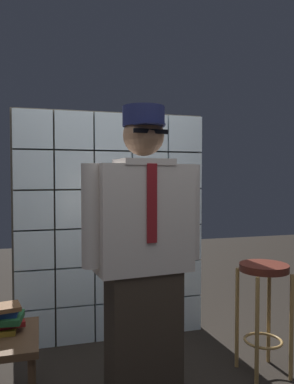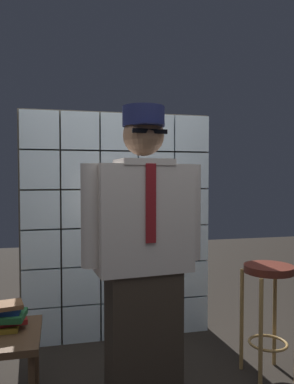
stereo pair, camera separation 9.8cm
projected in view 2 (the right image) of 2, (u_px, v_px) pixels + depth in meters
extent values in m
cube|color=silver|center=(42.00, 326.00, 3.14)|extent=(0.31, 0.08, 0.31)
cube|color=silver|center=(81.00, 323.00, 3.21)|extent=(0.31, 0.08, 0.31)
cube|color=silver|center=(119.00, 320.00, 3.29)|extent=(0.31, 0.08, 0.31)
cube|color=silver|center=(155.00, 317.00, 3.36)|extent=(0.31, 0.08, 0.31)
cube|color=silver|center=(190.00, 314.00, 3.44)|extent=(0.31, 0.08, 0.31)
cube|color=silver|center=(41.00, 288.00, 3.13)|extent=(0.31, 0.08, 0.31)
cube|color=silver|center=(81.00, 285.00, 3.20)|extent=(0.31, 0.08, 0.31)
cube|color=silver|center=(119.00, 283.00, 3.28)|extent=(0.31, 0.08, 0.31)
cube|color=silver|center=(155.00, 280.00, 3.35)|extent=(0.31, 0.08, 0.31)
cube|color=silver|center=(190.00, 278.00, 3.42)|extent=(0.31, 0.08, 0.31)
cube|color=silver|center=(41.00, 249.00, 3.12)|extent=(0.31, 0.08, 0.31)
cube|color=silver|center=(81.00, 247.00, 3.19)|extent=(0.31, 0.08, 0.31)
cube|color=silver|center=(119.00, 246.00, 3.26)|extent=(0.31, 0.08, 0.31)
cube|color=silver|center=(155.00, 244.00, 3.34)|extent=(0.31, 0.08, 0.31)
cube|color=silver|center=(190.00, 243.00, 3.41)|extent=(0.31, 0.08, 0.31)
cube|color=silver|center=(40.00, 210.00, 3.10)|extent=(0.31, 0.08, 0.31)
cube|color=silver|center=(81.00, 209.00, 3.18)|extent=(0.31, 0.08, 0.31)
cube|color=silver|center=(119.00, 208.00, 3.25)|extent=(0.31, 0.08, 0.31)
cube|color=silver|center=(155.00, 207.00, 3.32)|extent=(0.31, 0.08, 0.31)
cube|color=silver|center=(190.00, 207.00, 3.40)|extent=(0.31, 0.08, 0.31)
cube|color=silver|center=(40.00, 170.00, 3.09)|extent=(0.31, 0.08, 0.31)
cube|color=silver|center=(80.00, 170.00, 3.16)|extent=(0.31, 0.08, 0.31)
cube|color=silver|center=(119.00, 170.00, 3.24)|extent=(0.31, 0.08, 0.31)
cube|color=silver|center=(155.00, 170.00, 3.31)|extent=(0.31, 0.08, 0.31)
cube|color=silver|center=(191.00, 170.00, 3.38)|extent=(0.31, 0.08, 0.31)
cube|color=silver|center=(40.00, 130.00, 3.08)|extent=(0.31, 0.08, 0.31)
cube|color=silver|center=(80.00, 131.00, 3.15)|extent=(0.31, 0.08, 0.31)
cube|color=silver|center=(119.00, 132.00, 3.22)|extent=(0.31, 0.08, 0.31)
cube|color=silver|center=(155.00, 133.00, 3.30)|extent=(0.31, 0.08, 0.31)
cube|color=silver|center=(191.00, 134.00, 3.37)|extent=(0.31, 0.08, 0.31)
cube|color=#5B5447|center=(118.00, 226.00, 3.31)|extent=(1.64, 0.02, 1.96)
cube|color=#382D23|center=(144.00, 345.00, 2.17)|extent=(0.43, 0.25, 0.85)
cube|color=silver|center=(144.00, 218.00, 2.14)|extent=(0.56, 0.29, 0.61)
cube|color=maroon|center=(151.00, 203.00, 2.02)|extent=(0.06, 0.02, 0.42)
cube|color=silver|center=(143.00, 162.00, 2.13)|extent=(0.32, 0.27, 0.04)
sphere|color=#846047|center=(143.00, 135.00, 2.12)|extent=(0.23, 0.23, 0.23)
ellipsoid|color=black|center=(147.00, 142.00, 2.08)|extent=(0.16, 0.10, 0.10)
cube|color=black|center=(150.00, 131.00, 2.02)|extent=(0.20, 0.03, 0.02)
cylinder|color=#191E47|center=(149.00, 125.00, 2.04)|extent=(0.19, 0.19, 0.01)
cylinder|color=#191E47|center=(143.00, 117.00, 2.12)|extent=(0.24, 0.24, 0.11)
cylinder|color=silver|center=(192.00, 212.00, 2.24)|extent=(0.12, 0.12, 0.56)
cylinder|color=silver|center=(91.00, 216.00, 2.04)|extent=(0.12, 0.12, 0.56)
cylinder|color=#592319|center=(269.00, 269.00, 2.63)|extent=(0.34, 0.34, 0.05)
torus|color=tan|center=(268.00, 343.00, 2.65)|extent=(0.27, 0.27, 0.02)
cylinder|color=tan|center=(261.00, 334.00, 2.49)|extent=(0.03, 0.03, 0.73)
cylinder|color=tan|center=(242.00, 319.00, 2.74)|extent=(0.03, 0.03, 0.73)
cylinder|color=tan|center=(275.00, 316.00, 2.80)|extent=(0.03, 0.03, 0.73)
cylinder|color=#513823|center=(36.00, 357.00, 2.47)|extent=(0.04, 0.04, 0.44)
cube|color=olive|center=(2.00, 327.00, 2.25)|extent=(0.20, 0.16, 0.03)
cube|color=maroon|center=(5.00, 321.00, 2.27)|extent=(0.27, 0.18, 0.03)
cube|color=#1E592D|center=(5.00, 316.00, 2.26)|extent=(0.25, 0.22, 0.04)
cube|color=navy|center=(1.00, 310.00, 2.26)|extent=(0.23, 0.15, 0.04)
cube|color=brown|center=(5.00, 306.00, 2.24)|extent=(0.23, 0.19, 0.03)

